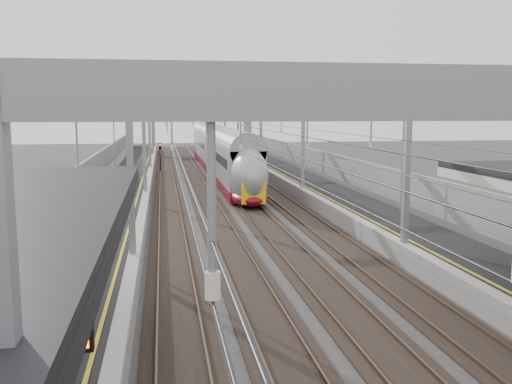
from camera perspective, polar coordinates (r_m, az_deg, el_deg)
name	(u,v)px	position (r m, az deg, el deg)	size (l,w,h in m)	color
platform_left	(126,193)	(48.47, -12.89, -0.08)	(4.00, 120.00, 1.00)	black
platform_right	(313,189)	(50.06, 5.70, 0.34)	(4.00, 120.00, 1.00)	black
tracks	(222,196)	(48.68, -3.44, -0.39)	(11.40, 140.00, 0.20)	black
overhead_line	(214,123)	(54.75, -4.21, 6.94)	(13.00, 140.00, 6.60)	gray
overbridge	(190,122)	(103.04, -6.64, 6.95)	(22.00, 2.20, 6.90)	slate
wall_left	(85,180)	(48.64, -16.69, 1.12)	(0.30, 120.00, 3.20)	slate
wall_right	(348,176)	(50.85, 9.21, 1.64)	(0.30, 120.00, 3.20)	slate
train	(220,156)	(64.61, -3.61, 3.60)	(2.84, 51.72, 4.48)	maroon
signal_green	(160,152)	(68.78, -9.57, 3.96)	(0.32, 0.32, 3.48)	black
signal_red_near	(230,151)	(69.74, -2.63, 4.12)	(0.32, 0.32, 3.48)	black
signal_red_far	(237,146)	(80.39, -1.95, 4.64)	(0.32, 0.32, 3.48)	black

